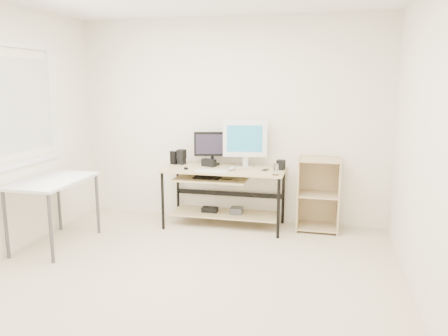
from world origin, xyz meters
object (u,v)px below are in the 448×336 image
at_px(shelf_unit, 318,193).
at_px(black_monitor, 212,146).
at_px(desk, 222,185).
at_px(side_table, 53,187).
at_px(audio_controller, 174,158).
at_px(white_imac, 245,140).

height_order(shelf_unit, black_monitor, black_monitor).
xyz_separation_m(desk, side_table, (-1.65, -1.06, 0.13)).
xyz_separation_m(shelf_unit, black_monitor, (-1.35, 0.02, 0.54)).
relative_size(black_monitor, audio_controller, 2.66).
height_order(desk, black_monitor, black_monitor).
xyz_separation_m(side_table, white_imac, (1.91, 1.22, 0.42)).
xyz_separation_m(side_table, audio_controller, (0.98, 1.17, 0.17)).
bearing_deg(white_imac, desk, -157.67).
bearing_deg(white_imac, shelf_unit, -9.53).
bearing_deg(shelf_unit, white_imac, -179.88).
height_order(shelf_unit, audio_controller, audio_controller).
distance_m(desk, white_imac, 0.63).
bearing_deg(side_table, white_imac, 32.56).
bearing_deg(shelf_unit, side_table, -156.67).
height_order(white_imac, audio_controller, white_imac).
distance_m(black_monitor, audio_controller, 0.53).
distance_m(side_table, black_monitor, 1.96).
relative_size(black_monitor, white_imac, 0.79).
bearing_deg(black_monitor, desk, -59.68).
height_order(desk, side_table, same).
height_order(desk, shelf_unit, shelf_unit).
xyz_separation_m(black_monitor, white_imac, (0.43, -0.02, 0.10)).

